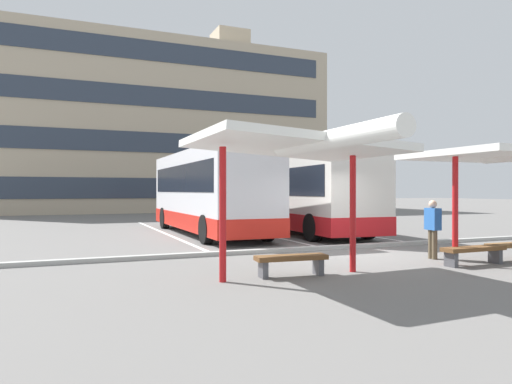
% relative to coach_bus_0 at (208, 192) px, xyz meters
% --- Properties ---
extents(ground_plane, '(160.00, 160.00, 0.00)m').
position_rel_coach_bus_0_xyz_m(ground_plane, '(2.01, -7.46, -1.78)').
color(ground_plane, slate).
extents(terminal_building, '(30.44, 11.75, 17.53)m').
position_rel_coach_bus_0_xyz_m(terminal_building, '(2.05, 24.86, 5.64)').
color(terminal_building, tan).
rests_on(terminal_building, ground).
extents(coach_bus_0, '(2.56, 10.29, 3.77)m').
position_rel_coach_bus_0_xyz_m(coach_bus_0, '(0.00, 0.00, 0.00)').
color(coach_bus_0, silver).
rests_on(coach_bus_0, ground).
extents(coach_bus_1, '(3.15, 11.46, 3.62)m').
position_rel_coach_bus_0_xyz_m(coach_bus_1, '(3.98, -0.19, -0.08)').
color(coach_bus_1, silver).
rests_on(coach_bus_1, ground).
extents(lane_stripe_0, '(0.16, 14.00, 0.01)m').
position_rel_coach_bus_0_xyz_m(lane_stripe_0, '(-1.63, 1.28, -1.77)').
color(lane_stripe_0, white).
rests_on(lane_stripe_0, ground).
extents(lane_stripe_1, '(0.16, 14.00, 0.01)m').
position_rel_coach_bus_0_xyz_m(lane_stripe_1, '(2.01, 1.28, -1.77)').
color(lane_stripe_1, white).
rests_on(lane_stripe_1, ground).
extents(lane_stripe_2, '(0.16, 14.00, 0.01)m').
position_rel_coach_bus_0_xyz_m(lane_stripe_2, '(5.65, 1.28, -1.77)').
color(lane_stripe_2, white).
rests_on(lane_stripe_2, ground).
extents(waiting_shelter_0, '(4.07, 5.25, 2.97)m').
position_rel_coach_bus_0_xyz_m(waiting_shelter_0, '(-1.14, -10.27, 0.94)').
color(waiting_shelter_0, red).
rests_on(waiting_shelter_0, ground).
extents(bench_0, '(1.58, 0.55, 0.45)m').
position_rel_coach_bus_0_xyz_m(bench_0, '(-1.14, -9.96, -1.44)').
color(bench_0, brown).
rests_on(bench_0, ground).
extents(waiting_shelter_1, '(3.63, 5.00, 2.88)m').
position_rel_coach_bus_0_xyz_m(waiting_shelter_1, '(4.55, -10.43, 0.89)').
color(waiting_shelter_1, red).
rests_on(waiting_shelter_1, ground).
extents(bench_1, '(1.77, 0.44, 0.45)m').
position_rel_coach_bus_0_xyz_m(bench_1, '(3.65, -10.32, -1.44)').
color(bench_1, brown).
rests_on(bench_1, ground).
extents(platform_kerb, '(44.00, 0.24, 0.12)m').
position_rel_coach_bus_0_xyz_m(platform_kerb, '(2.01, -6.37, -1.72)').
color(platform_kerb, '#ADADA8').
rests_on(platform_kerb, ground).
extents(waiting_passenger_0, '(0.27, 0.47, 1.56)m').
position_rel_coach_bus_0_xyz_m(waiting_passenger_0, '(3.48, -9.14, -0.89)').
color(waiting_passenger_0, brown).
rests_on(waiting_passenger_0, ground).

